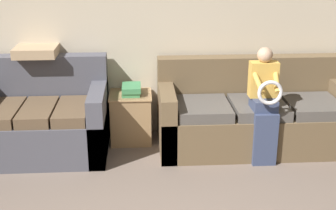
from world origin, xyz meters
TOP-DOWN VIEW (x-y plane):
  - wall_back at (0.00, 2.90)m, footprint 7.03×0.06m
  - couch_main at (1.02, 2.42)m, footprint 2.07×0.88m
  - couch_side at (-1.24, 2.39)m, footprint 1.35×0.94m
  - child_left_seated at (1.02, 2.05)m, footprint 0.28×0.36m
  - side_shelf at (-0.31, 2.62)m, footprint 0.46×0.45m
  - book_stack at (-0.30, 2.61)m, footprint 0.20×0.30m
  - throw_pillow at (-1.30, 2.72)m, footprint 0.44×0.44m

SIDE VIEW (x-z plane):
  - side_shelf at x=-0.31m, z-range 0.01..0.56m
  - couch_main at x=1.02m, z-range -0.13..0.79m
  - couch_side at x=-1.24m, z-range -0.15..0.83m
  - book_stack at x=-0.30m, z-range 0.55..0.65m
  - child_left_seated at x=1.02m, z-range 0.06..1.21m
  - throw_pillow at x=-1.30m, z-range 0.97..1.07m
  - wall_back at x=0.00m, z-range 0.00..2.55m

